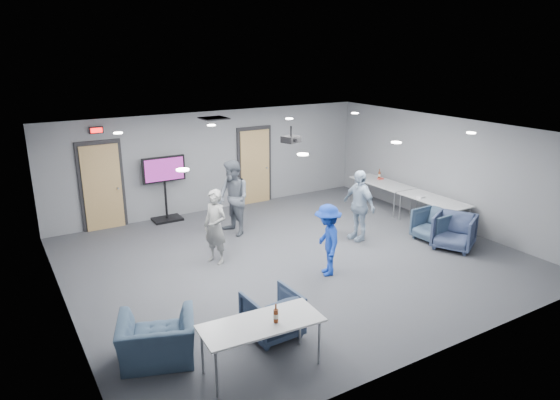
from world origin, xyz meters
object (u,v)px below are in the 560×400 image
person_a (215,227)px  tv_stand (165,185)px  chair_front_b (157,340)px  person_c (359,205)px  table_right_b (434,201)px  projector (291,139)px  chair_front_a (272,314)px  chair_right_b (434,225)px  bottle_front (276,316)px  person_b (233,198)px  person_d (327,240)px  chair_right_c (454,232)px  table_right_a (381,183)px  bottle_right (379,175)px  table_front_left (261,326)px

person_a → tv_stand: bearing=156.8°
chair_front_b → person_c: bearing=-138.1°
table_right_b → projector: 4.09m
chair_front_a → chair_front_b: (-1.74, 0.25, -0.02)m
person_a → chair_right_b: person_a is taller
chair_right_b → bottle_front: bearing=-70.9°
chair_front_a → person_b: bearing=-110.3°
person_b → person_d: size_ratio=1.25×
person_c → chair_front_a: bearing=-59.4°
person_b → tv_stand: bearing=-156.3°
chair_right_b → tv_stand: tv_stand is taller
chair_right_b → chair_right_c: size_ratio=0.94×
projector → person_a: bearing=165.7°
chair_right_b → chair_front_b: size_ratio=0.77×
person_a → table_right_a: person_a is taller
bottle_front → bottle_right: size_ratio=0.96×
person_d → chair_front_a: 2.46m
person_a → person_c: size_ratio=0.95×
chair_right_c → tv_stand: 7.08m
table_right_b → chair_right_b: bearing=134.2°
person_c → table_right_b: (2.12, -0.34, -0.14)m
chair_right_b → chair_right_c: 0.57m
person_a → table_front_left: person_a is taller
table_front_left → person_b: bearing=71.8°
chair_front_a → table_right_b: size_ratio=0.43×
chair_right_b → person_b: bearing=-128.9°
person_d → projector: size_ratio=3.31×
chair_right_b → chair_front_b: chair_right_b is taller
chair_front_b → bottle_front: 1.76m
bottle_front → table_right_b: bearing=25.1°
chair_right_c → chair_front_b: bearing=-112.1°
person_c → table_right_a: person_c is taller
chair_front_b → projector: (4.04, 2.87, 2.06)m
person_b → tv_stand: (-1.05, 1.80, 0.06)m
chair_right_b → tv_stand: size_ratio=0.48×
chair_right_c → chair_front_a: size_ratio=1.09×
tv_stand → person_a: bearing=-89.7°
person_a → chair_front_a: bearing=-31.1°
person_a → person_d: person_a is taller
tv_stand → table_right_a: bearing=-20.1°
bottle_front → table_front_left: bearing=150.8°
person_c → chair_front_b: bearing=-70.7°
table_right_a → table_right_b: size_ratio=1.03×
chair_right_c → chair_front_b: 7.01m
person_d → table_right_a: bearing=148.3°
chair_front_a → bottle_front: 0.98m
person_d → tv_stand: tv_stand is taller
person_a → table_right_a: 5.59m
bottle_front → bottle_right: bearing=38.5°
chair_right_b → chair_front_a: chair_right_b is taller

